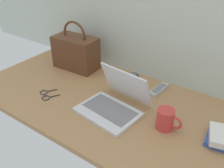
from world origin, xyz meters
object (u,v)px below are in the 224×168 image
object	(u,v)px
remote_control_near	(159,90)
eyeglasses	(45,95)
handbag	(76,52)
remote_control_far	(128,78)
laptop	(114,102)
coffee_mug	(166,119)

from	to	relation	value
remote_control_near	eyeglasses	size ratio (longest dim) A/B	1.21
handbag	eyeglasses	bearing A→B (deg)	-76.31
remote_control_far	laptop	bearing A→B (deg)	-71.43
remote_control_far	handbag	xyz separation A→B (m)	(-0.39, -0.05, 0.10)
laptop	eyeglasses	xyz separation A→B (m)	(-0.40, -0.12, -0.04)
coffee_mug	handbag	bearing A→B (deg)	162.99
laptop	remote_control_near	bearing A→B (deg)	68.16
remote_control_near	remote_control_far	distance (m)	0.22
remote_control_far	handbag	size ratio (longest dim) A/B	0.50
handbag	laptop	bearing A→B (deg)	-27.26
laptop	coffee_mug	size ratio (longest dim) A/B	2.72
handbag	remote_control_near	bearing A→B (deg)	3.93
remote_control_far	eyeglasses	xyz separation A→B (m)	(-0.30, -0.42, -0.01)
coffee_mug	handbag	xyz separation A→B (m)	(-0.77, 0.24, 0.06)
coffee_mug	remote_control_near	xyz separation A→B (m)	(-0.17, 0.28, -0.04)
remote_control_far	handbag	bearing A→B (deg)	-172.54
eyeglasses	handbag	world-z (taller)	handbag
laptop	handbag	size ratio (longest dim) A/B	1.03
remote_control_near	remote_control_far	bearing A→B (deg)	177.63
remote_control_near	eyeglasses	distance (m)	0.66
coffee_mug	eyeglasses	distance (m)	0.70
eyeglasses	remote_control_far	bearing A→B (deg)	54.98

